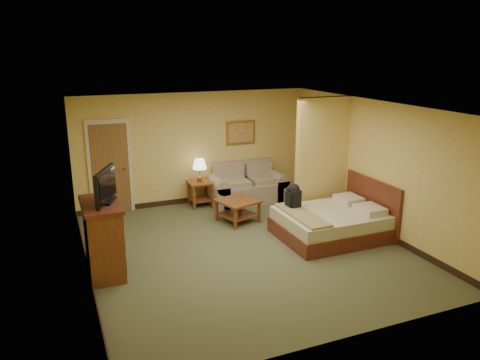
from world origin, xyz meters
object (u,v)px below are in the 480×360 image
bed (333,222)px  coffee_table (238,206)px  dresser (103,238)px  loveseat (247,189)px

bed → coffee_table: bearing=133.9°
coffee_table → bed: bed is taller
dresser → bed: size_ratio=0.62×
loveseat → dresser: dresser is taller
bed → loveseat: bearing=104.2°
dresser → bed: 4.31m
loveseat → dresser: 4.44m
loveseat → bed: 2.76m
coffee_table → dresser: bearing=-155.1°
dresser → coffee_table: bearing=24.9°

